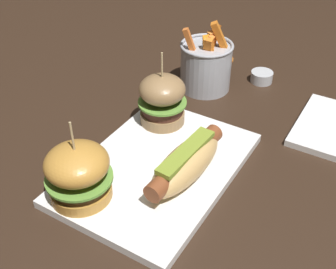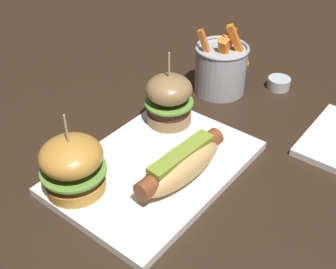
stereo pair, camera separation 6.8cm
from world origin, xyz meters
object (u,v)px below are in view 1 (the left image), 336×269
at_px(platter_main, 158,168).
at_px(sauce_ramekin, 262,76).
at_px(slider_right, 162,99).
at_px(fries_bucket, 206,65).
at_px(hot_dog, 187,161).
at_px(slider_left, 78,173).

height_order(platter_main, sauce_ramekin, sauce_ramekin).
xyz_separation_m(slider_right, fries_bucket, (0.17, -0.00, -0.01)).
xyz_separation_m(fries_bucket, sauce_ramekin, (0.08, -0.09, -0.04)).
distance_m(hot_dog, sauce_ramekin, 0.36).
distance_m(platter_main, slider_left, 0.14).
height_order(fries_bucket, sauce_ramekin, fries_bucket).
height_order(platter_main, hot_dog, hot_dog).
relative_size(platter_main, fries_bucket, 2.19).
xyz_separation_m(platter_main, hot_dog, (0.00, -0.05, 0.03)).
relative_size(platter_main, slider_left, 2.45).
distance_m(slider_left, sauce_ramekin, 0.48).
xyz_separation_m(slider_right, sauce_ramekin, (0.25, -0.09, -0.05)).
height_order(slider_left, slider_right, slider_right).
height_order(slider_right, fries_bucket, slider_right).
relative_size(slider_left, slider_right, 0.96).
bearing_deg(hot_dog, fries_bucket, 21.56).
xyz_separation_m(platter_main, fries_bucket, (0.27, 0.06, 0.05)).
relative_size(slider_right, fries_bucket, 0.93).
height_order(slider_left, fries_bucket, fries_bucket).
bearing_deg(fries_bucket, slider_left, 179.65).
height_order(slider_left, sauce_ramekin, slider_left).
height_order(hot_dog, slider_right, slider_right).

